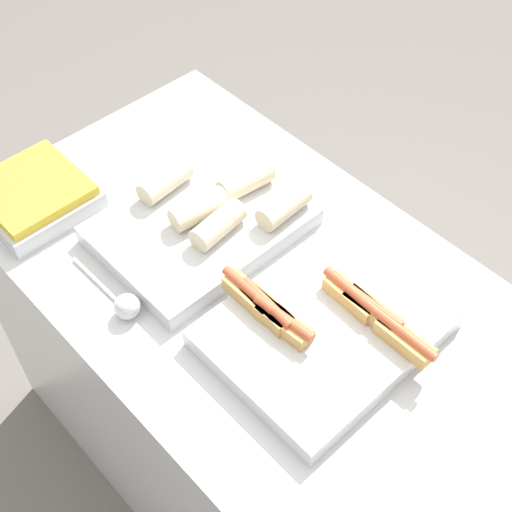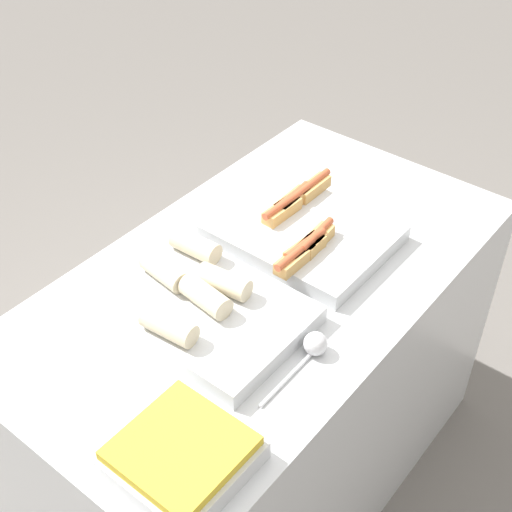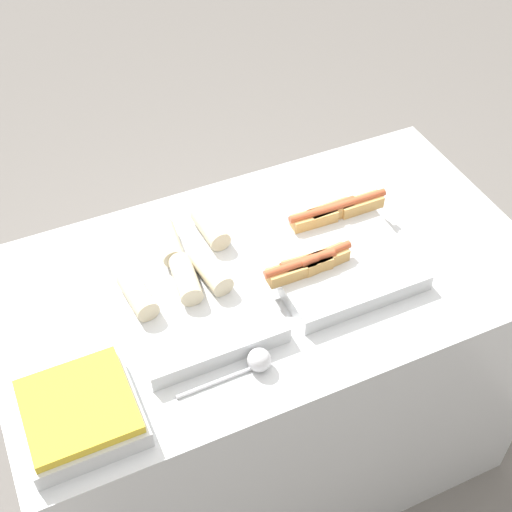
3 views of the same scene
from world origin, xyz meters
name	(u,v)px [view 3 (image 3 of 3)]	position (x,y,z in m)	size (l,w,h in m)	color
ground_plane	(264,448)	(0.00, 0.00, 0.00)	(12.00, 12.00, 0.00)	slate
counter	(265,374)	(0.00, 0.00, 0.47)	(1.50, 0.83, 0.94)	silver
tray_hotdogs	(326,245)	(0.18, 0.00, 0.97)	(0.45, 0.48, 0.10)	silver
tray_wraps	(187,286)	(-0.22, 0.01, 0.98)	(0.36, 0.48, 0.11)	silver
tray_side_front	(80,413)	(-0.58, -0.25, 0.98)	(0.26, 0.26, 0.07)	silver
serving_spoon_near	(255,362)	(-0.16, -0.28, 0.97)	(0.24, 0.06, 0.06)	silver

